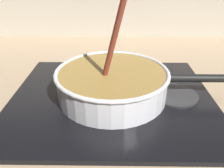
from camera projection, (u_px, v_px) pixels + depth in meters
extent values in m
cube|color=#9E8466|center=(92.00, 145.00, 0.51)|extent=(2.40, 1.60, 0.04)
cube|color=black|center=(112.00, 97.00, 0.64)|extent=(0.56, 0.48, 0.01)
torus|color=#592D0C|center=(112.00, 94.00, 0.63)|extent=(0.21, 0.21, 0.01)
cylinder|color=#262628|center=(175.00, 95.00, 0.63)|extent=(0.13, 0.13, 0.01)
cylinder|color=silver|center=(112.00, 84.00, 0.62)|extent=(0.30, 0.30, 0.07)
cylinder|color=olive|center=(112.00, 83.00, 0.62)|extent=(0.28, 0.28, 0.07)
torus|color=silver|center=(112.00, 72.00, 0.60)|extent=(0.31, 0.31, 0.01)
cylinder|color=black|center=(199.00, 78.00, 0.61)|extent=(0.17, 0.02, 0.02)
cylinder|color=#EDD88C|center=(110.00, 86.00, 0.55)|extent=(0.03, 0.03, 0.01)
cylinder|color=#E5CC7A|center=(84.00, 94.00, 0.52)|extent=(0.03, 0.03, 0.01)
cylinder|color=beige|center=(146.00, 68.00, 0.64)|extent=(0.03, 0.03, 0.01)
cylinder|color=beige|center=(113.00, 77.00, 0.60)|extent=(0.03, 0.03, 0.01)
cylinder|color=#E5CC7A|center=(120.00, 70.00, 0.63)|extent=(0.03, 0.03, 0.01)
cylinder|color=#EDD88C|center=(100.00, 64.00, 0.67)|extent=(0.03, 0.03, 0.01)
cylinder|color=beige|center=(85.00, 73.00, 0.62)|extent=(0.03, 0.03, 0.01)
cylinder|color=maroon|center=(117.00, 28.00, 0.51)|extent=(0.08, 0.06, 0.29)
cube|color=brown|center=(104.00, 80.00, 0.59)|extent=(0.05, 0.05, 0.01)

